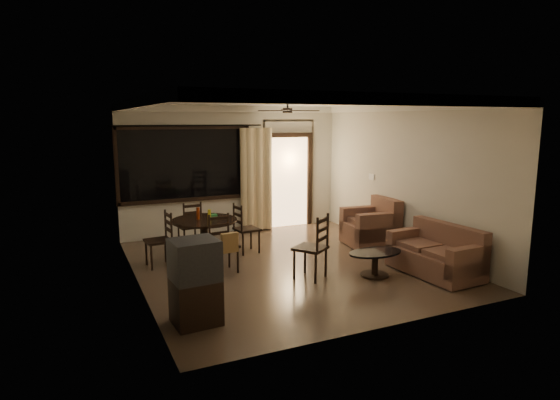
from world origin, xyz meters
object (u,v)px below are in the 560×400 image
dining_chair_west (159,250)px  armchair (373,227)px  tv_cabinet (195,282)px  dining_chair_south (224,254)px  dining_table (205,228)px  dining_chair_north (190,235)px  dining_chair_east (246,238)px  sofa (437,255)px  coffee_table (375,260)px  side_chair (311,259)px

dining_chair_west → armchair: bearing=78.4°
dining_chair_west → tv_cabinet: size_ratio=0.89×
dining_chair_south → dining_table: bearing=89.9°
dining_table → dining_chair_north: (-0.08, 0.78, -0.30)m
dining_chair_north → tv_cabinet: tv_cabinet is taller
dining_chair_east → sofa: (2.39, -2.49, 0.04)m
dining_chair_west → sofa: (4.06, -2.31, 0.04)m
dining_chair_west → coffee_table: bearing=51.3°
dining_chair_west → dining_chair_south: bearing=44.3°
dining_chair_east → armchair: bearing=-109.1°
sofa → dining_chair_east: bearing=131.2°
dining_table → side_chair: 2.15m
coffee_table → side_chair: 1.05m
coffee_table → dining_chair_east: bearing=123.2°
dining_chair_north → coffee_table: dining_chair_north is taller
dining_chair_west → dining_chair_south: 1.20m
dining_table → dining_chair_east: 0.89m
dining_chair_east → sofa: bearing=-142.0°
armchair → side_chair: 2.41m
dining_table → dining_chair_south: size_ratio=1.24×
sofa → side_chair: 2.09m
dining_chair_north → side_chair: bearing=111.9°
dining_chair_east → side_chair: 1.86m
dining_chair_east → side_chair: size_ratio=0.91×
sofa → side_chair: (-1.98, 0.67, -0.01)m
sofa → side_chair: bearing=158.6°
dining_chair_east → dining_chair_north: size_ratio=1.00×
coffee_table → dining_chair_south: bearing=150.6°
armchair → coffee_table: size_ratio=1.12×
dining_chair_south → coffee_table: (2.15, -1.21, -0.03)m
dining_chair_west → dining_chair_south: size_ratio=1.00×
sofa → armchair: armchair is taller
armchair → coffee_table: (-1.07, -1.57, -0.11)m
dining_table → dining_chair_west: (-0.83, -0.09, -0.30)m
dining_chair_north → dining_table: bearing=90.1°
dining_chair_east → tv_cabinet: 3.18m
armchair → dining_chair_east: bearing=174.4°
armchair → dining_table: bearing=179.1°
tv_cabinet → sofa: size_ratio=0.70×
dining_chair_east → armchair: armchair is taller
tv_cabinet → dining_table: bearing=67.9°
dining_chair_west → sofa: 4.67m
dining_chair_south → dining_chair_north: same height
dining_chair_west → sofa: dining_chair_west is taller
dining_table → tv_cabinet: bearing=-108.0°
dining_chair_west → side_chair: bearing=45.7°
dining_chair_east → side_chair: (0.41, -1.82, 0.03)m
dining_chair_east → coffee_table: size_ratio=1.02×
dining_chair_west → dining_chair_south: (0.92, -0.77, 0.02)m
tv_cabinet → side_chair: (2.09, 0.87, -0.23)m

